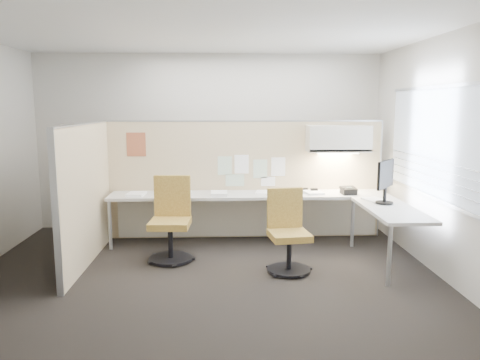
{
  "coord_description": "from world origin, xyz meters",
  "views": [
    {
      "loc": [
        0.21,
        -5.34,
        1.98
      ],
      "look_at": [
        0.45,
        0.8,
        1.0
      ],
      "focal_mm": 35.0,
      "sensor_mm": 36.0,
      "label": 1
    }
  ],
  "objects_px": {
    "desk": "(273,204)",
    "chair_right": "(288,234)",
    "chair_left": "(171,222)",
    "monitor": "(385,179)",
    "phone": "(348,191)"
  },
  "relations": [
    {
      "from": "phone",
      "to": "chair_left",
      "type": "bearing_deg",
      "value": -172.12
    },
    {
      "from": "chair_left",
      "to": "chair_right",
      "type": "distance_m",
      "value": 1.53
    },
    {
      "from": "desk",
      "to": "chair_right",
      "type": "relative_size",
      "value": 4.09
    },
    {
      "from": "desk",
      "to": "chair_left",
      "type": "relative_size",
      "value": 3.75
    },
    {
      "from": "chair_left",
      "to": "monitor",
      "type": "height_order",
      "value": "monitor"
    },
    {
      "from": "chair_left",
      "to": "chair_right",
      "type": "relative_size",
      "value": 1.09
    },
    {
      "from": "desk",
      "to": "monitor",
      "type": "xyz_separation_m",
      "value": [
        1.37,
        -0.64,
        0.45
      ]
    },
    {
      "from": "monitor",
      "to": "desk",
      "type": "bearing_deg",
      "value": 102.71
    },
    {
      "from": "desk",
      "to": "chair_right",
      "type": "bearing_deg",
      "value": -86.39
    },
    {
      "from": "monitor",
      "to": "chair_right",
      "type": "bearing_deg",
      "value": 144.54
    },
    {
      "from": "chair_right",
      "to": "phone",
      "type": "xyz_separation_m",
      "value": [
        1.01,
        1.07,
        0.33
      ]
    },
    {
      "from": "desk",
      "to": "monitor",
      "type": "bearing_deg",
      "value": -25.01
    },
    {
      "from": "desk",
      "to": "monitor",
      "type": "distance_m",
      "value": 1.58
    },
    {
      "from": "desk",
      "to": "chair_left",
      "type": "distance_m",
      "value": 1.5
    },
    {
      "from": "desk",
      "to": "phone",
      "type": "relative_size",
      "value": 17.74
    }
  ]
}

